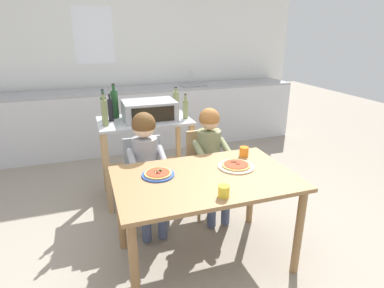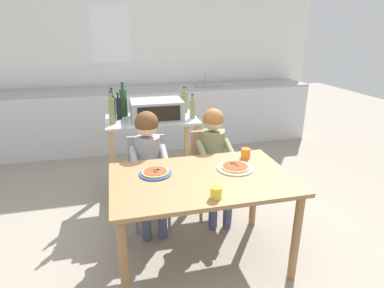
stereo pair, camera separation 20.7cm
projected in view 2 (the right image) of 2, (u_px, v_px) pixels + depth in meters
The scene contains 20 objects.
ground_plane at pixel (173, 188), 3.69m from camera, with size 12.49×12.49×0.00m, color gray.
back_wall_tiled at pixel (148, 55), 4.99m from camera, with size 5.46×0.13×2.70m.
kitchen_counter at pixel (154, 117), 4.93m from camera, with size 4.91×0.60×1.11m.
kitchen_island_cart at pixel (153, 145), 3.40m from camera, with size 0.94×0.57×0.87m.
toaster_oven at pixel (157, 110), 3.25m from camera, with size 0.52×0.38×0.20m.
bottle_squat_spirits at pixel (124, 102), 3.33m from camera, with size 0.07×0.07×0.36m.
bottle_brown_beer at pixel (119, 108), 3.23m from camera, with size 0.05×0.05×0.28m.
bottle_tall_green_wine at pixel (113, 106), 3.28m from camera, with size 0.06×0.06×0.31m.
bottle_clear_vinegar at pixel (192, 108), 3.27m from camera, with size 0.06×0.06×0.26m.
bottle_dark_olive_oil at pixel (184, 101), 3.50m from camera, with size 0.07×0.07×0.29m.
bottle_slim_sauce at pixel (112, 110), 3.07m from camera, with size 0.06×0.06×0.32m.
dining_table at pixel (202, 190), 2.34m from camera, with size 1.31×0.83×0.73m.
dining_chair_left at pixel (148, 173), 2.95m from camera, with size 0.36×0.36×0.81m.
dining_chair_right at pixel (210, 166), 3.10m from camera, with size 0.36×0.36×0.81m.
child_in_grey_shirt at pixel (149, 156), 2.77m from camera, with size 0.32×0.42×1.07m.
child_in_olive_shirt at pixel (215, 152), 2.93m from camera, with size 0.32×0.42×1.05m.
pizza_plate_blue_rimmed at pixel (155, 173), 2.34m from camera, with size 0.24×0.24×0.03m.
pizza_plate_cream at pixel (235, 167), 2.44m from camera, with size 0.28×0.28×0.03m.
drinking_cup_orange at pixel (246, 153), 2.63m from camera, with size 0.08×0.08×0.08m, color orange.
drinking_cup_yellow at pixel (216, 192), 2.01m from camera, with size 0.07×0.07×0.08m, color yellow.
Camera 2 is at (-0.57, -2.00, 1.75)m, focal length 29.67 mm.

